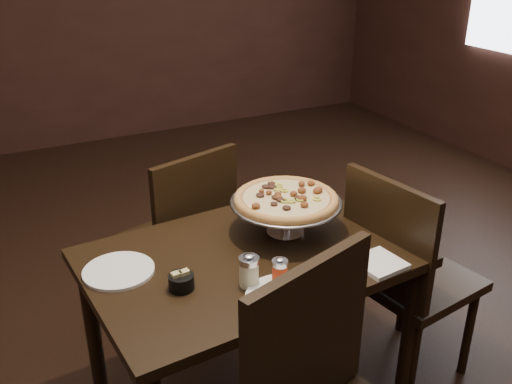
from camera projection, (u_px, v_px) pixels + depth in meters
name	position (u px, v px, depth m)	size (l,w,h in m)	color
room	(265.00, 55.00, 1.82)	(6.04, 7.04, 2.84)	black
dining_table	(250.00, 276.00, 2.08)	(1.20, 0.84, 0.71)	black
pizza_stand	(286.00, 199.00, 2.12)	(0.42, 0.42, 0.17)	silver
parmesan_shaker	(249.00, 271.00, 1.83)	(0.07, 0.07, 0.12)	beige
pepper_flake_shaker	(280.00, 271.00, 1.85)	(0.05, 0.05, 0.09)	#972D0D
packet_caddy	(181.00, 281.00, 1.83)	(0.08, 0.08, 0.07)	black
napkin_stack	(379.00, 263.00, 1.96)	(0.15, 0.15, 0.02)	white
plate_left	(119.00, 271.00, 1.92)	(0.24, 0.24, 0.01)	white
plate_near	(287.00, 298.00, 1.78)	(0.26, 0.26, 0.01)	white
serving_spatula	(279.00, 217.00, 2.00)	(0.12, 0.12, 0.02)	silver
chair_far	(182.00, 236.00, 2.58)	(0.54, 0.54, 0.93)	black
chair_side	(404.00, 272.00, 2.29)	(0.50, 0.50, 0.94)	black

